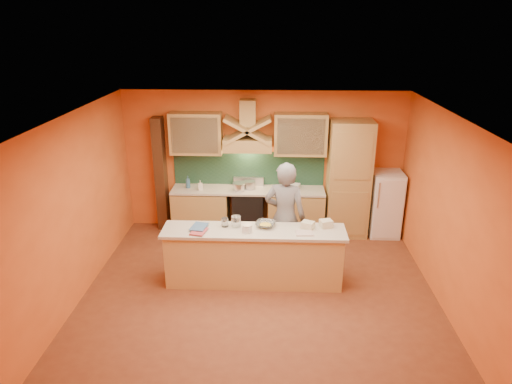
{
  "coord_description": "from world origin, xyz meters",
  "views": [
    {
      "loc": [
        0.2,
        -6.19,
        4.06
      ],
      "look_at": [
        -0.09,
        0.9,
        1.36
      ],
      "focal_mm": 32.0,
      "sensor_mm": 36.0,
      "label": 1
    }
  ],
  "objects_px": {
    "mixing_bowl": "(265,224)",
    "person": "(285,217)",
    "kitchen_scale": "(247,229)",
    "stove": "(248,211)",
    "fridge": "(385,204)"
  },
  "relations": [
    {
      "from": "person",
      "to": "kitchen_scale",
      "type": "distance_m",
      "value": 0.82
    },
    {
      "from": "person",
      "to": "mixing_bowl",
      "type": "relative_size",
      "value": 6.16
    },
    {
      "from": "kitchen_scale",
      "to": "fridge",
      "type": "bearing_deg",
      "value": 58.63
    },
    {
      "from": "kitchen_scale",
      "to": "mixing_bowl",
      "type": "bearing_deg",
      "value": 59.14
    },
    {
      "from": "mixing_bowl",
      "to": "person",
      "type": "bearing_deg",
      "value": 46.42
    },
    {
      "from": "fridge",
      "to": "mixing_bowl",
      "type": "distance_m",
      "value": 2.94
    },
    {
      "from": "fridge",
      "to": "mixing_bowl",
      "type": "xyz_separation_m",
      "value": [
        -2.32,
        -1.77,
        0.33
      ]
    },
    {
      "from": "fridge",
      "to": "person",
      "type": "xyz_separation_m",
      "value": [
        -2.0,
        -1.43,
        0.31
      ]
    },
    {
      "from": "kitchen_scale",
      "to": "person",
      "type": "bearing_deg",
      "value": 63.97
    },
    {
      "from": "kitchen_scale",
      "to": "mixing_bowl",
      "type": "distance_m",
      "value": 0.35
    },
    {
      "from": "stove",
      "to": "kitchen_scale",
      "type": "relative_size",
      "value": 7.2
    },
    {
      "from": "person",
      "to": "stove",
      "type": "bearing_deg",
      "value": -51.13
    },
    {
      "from": "person",
      "to": "kitchen_scale",
      "type": "bearing_deg",
      "value": 55.6
    },
    {
      "from": "fridge",
      "to": "mixing_bowl",
      "type": "height_order",
      "value": "fridge"
    },
    {
      "from": "stove",
      "to": "mixing_bowl",
      "type": "relative_size",
      "value": 2.89
    }
  ]
}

